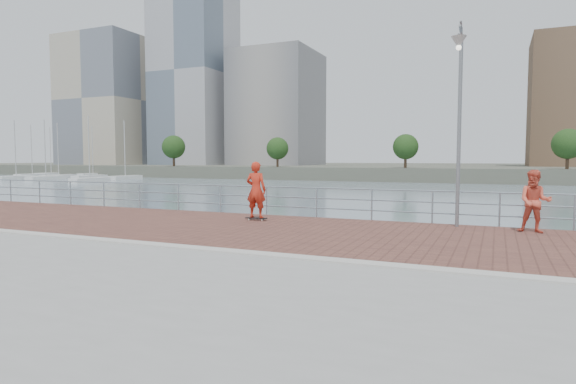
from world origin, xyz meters
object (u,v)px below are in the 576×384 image
at_px(street_lamp, 459,89).
at_px(skateboarder, 256,190).
at_px(guardrail, 344,200).
at_px(bystander, 535,201).

distance_m(street_lamp, skateboarder, 7.35).
height_order(guardrail, street_lamp, street_lamp).
xyz_separation_m(guardrail, bystander, (6.06, -0.95, 0.25)).
distance_m(skateboarder, bystander, 8.76).
height_order(guardrail, bystander, bystander).
xyz_separation_m(skateboarder, bystander, (8.73, 0.71, -0.15)).
bearing_deg(guardrail, street_lamp, -13.58).
bearing_deg(street_lamp, bystander, -0.19).
bearing_deg(street_lamp, guardrail, 166.42).
bearing_deg(guardrail, bystander, -8.90).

